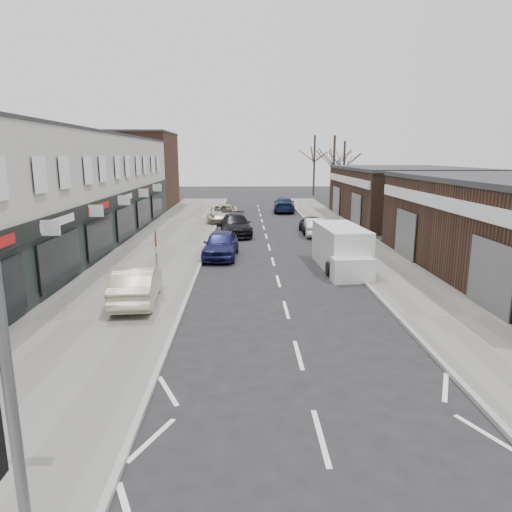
{
  "coord_description": "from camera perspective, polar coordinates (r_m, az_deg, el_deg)",
  "views": [
    {
      "loc": [
        -1.56,
        -6.4,
        5.73
      ],
      "look_at": [
        -1.2,
        7.72,
        2.6
      ],
      "focal_mm": 32.0,
      "sensor_mm": 36.0,
      "label": 1
    }
  ],
  "objects": [
    {
      "name": "ground",
      "position": [
        8.74,
        10.53,
        -28.76
      ],
      "size": [
        160.0,
        160.0,
        0.0
      ],
      "primitive_type": "plane",
      "color": "black",
      "rests_on": "ground"
    },
    {
      "name": "pavement_left",
      "position": [
        29.42,
        -11.59,
        1.13
      ],
      "size": [
        5.5,
        64.0,
        0.12
      ],
      "primitive_type": "cube",
      "color": "slate",
      "rests_on": "ground"
    },
    {
      "name": "pavement_right",
      "position": [
        29.87,
        12.73,
        1.24
      ],
      "size": [
        3.5,
        64.0,
        0.12
      ],
      "primitive_type": "cube",
      "color": "slate",
      "rests_on": "ground"
    },
    {
      "name": "shop_terrace_left",
      "position": [
        28.6,
        -26.33,
        6.84
      ],
      "size": [
        8.0,
        41.0,
        7.1
      ],
      "primitive_type": "cube",
      "color": "#B8B3A7",
      "rests_on": "ground"
    },
    {
      "name": "brick_block_far",
      "position": [
        52.8,
        -14.77,
        10.22
      ],
      "size": [
        8.0,
        10.0,
        8.0
      ],
      "primitive_type": "cube",
      "color": "#44271D",
      "rests_on": "ground"
    },
    {
      "name": "right_unit_far",
      "position": [
        42.92,
        17.81,
        7.26
      ],
      "size": [
        10.0,
        16.0,
        4.5
      ],
      "primitive_type": "cube",
      "color": "#372419",
      "rests_on": "ground"
    },
    {
      "name": "tree_far_a",
      "position": [
        55.72,
        9.53,
        6.43
      ],
      "size": [
        3.6,
        3.6,
        8.0
      ],
      "primitive_type": null,
      "color": "#382D26",
      "rests_on": "ground"
    },
    {
      "name": "tree_far_b",
      "position": [
        62.07,
        10.77,
        6.98
      ],
      "size": [
        3.6,
        3.6,
        7.5
      ],
      "primitive_type": null,
      "color": "#382D26",
      "rests_on": "ground"
    },
    {
      "name": "tree_far_c",
      "position": [
        67.41,
        7.18,
        7.53
      ],
      "size": [
        3.6,
        3.6,
        8.5
      ],
      "primitive_type": null,
      "color": "#382D26",
      "rests_on": "ground"
    },
    {
      "name": "street_lamp",
      "position": [
        6.43,
        -28.84,
        0.97
      ],
      "size": [
        2.23,
        0.22,
        8.0
      ],
      "color": "slate",
      "rests_on": "pavement_left"
    },
    {
      "name": "warning_sign",
      "position": [
        19.08,
        -12.31,
        1.54
      ],
      "size": [
        0.12,
        0.8,
        2.7
      ],
      "color": "slate",
      "rests_on": "pavement_left"
    },
    {
      "name": "white_van",
      "position": [
        23.77,
        10.62,
        0.87
      ],
      "size": [
        2.27,
        5.71,
        2.18
      ],
      "rotation": [
        0.0,
        0.0,
        0.07
      ],
      "color": "white",
      "rests_on": "ground"
    },
    {
      "name": "sedan_on_pavement",
      "position": [
        18.3,
        -14.69,
        -3.43
      ],
      "size": [
        1.87,
        4.48,
        1.44
      ],
      "primitive_type": "imported",
      "rotation": [
        0.0,
        0.0,
        3.22
      ],
      "color": "#B5AF90",
      "rests_on": "pavement_left"
    },
    {
      "name": "parked_car_left_a",
      "position": [
        26.02,
        -4.42,
        1.47
      ],
      "size": [
        2.09,
        4.63,
        1.54
      ],
      "primitive_type": "imported",
      "rotation": [
        0.0,
        0.0,
        -0.06
      ],
      "color": "#161847",
      "rests_on": "ground"
    },
    {
      "name": "parked_car_left_b",
      "position": [
        33.39,
        -2.55,
        3.91
      ],
      "size": [
        2.58,
        5.36,
        1.51
      ],
      "primitive_type": "imported",
      "rotation": [
        0.0,
        0.0,
        0.09
      ],
      "color": "black",
      "rests_on": "ground"
    },
    {
      "name": "parked_car_left_c",
      "position": [
        40.0,
        -4.11,
        5.33
      ],
      "size": [
        2.52,
        5.45,
        1.51
      ],
      "primitive_type": "imported",
      "rotation": [
        0.0,
        0.0,
        0.0
      ],
      "color": "#C1B59A",
      "rests_on": "ground"
    },
    {
      "name": "parked_car_right_a",
      "position": [
        33.43,
        7.28,
        3.64
      ],
      "size": [
        1.52,
        3.95,
        1.28
      ],
      "primitive_type": "imported",
      "rotation": [
        0.0,
        0.0,
        3.1
      ],
      "color": "silver",
      "rests_on": "ground"
    },
    {
      "name": "parked_car_right_b",
      "position": [
        34.52,
        7.0,
        3.98
      ],
      "size": [
        1.64,
        3.99,
        1.35
      ],
      "primitive_type": "imported",
      "rotation": [
        0.0,
        0.0,
        3.15
      ],
      "color": "black",
      "rests_on": "ground"
    },
    {
      "name": "parked_car_right_c",
      "position": [
        47.19,
        3.55,
        6.41
      ],
      "size": [
        2.49,
        5.3,
        1.49
      ],
      "primitive_type": "imported",
      "rotation": [
        0.0,
        0.0,
        3.06
      ],
      "color": "#121C39",
      "rests_on": "ground"
    }
  ]
}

